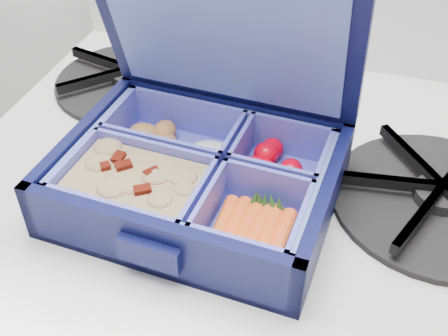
% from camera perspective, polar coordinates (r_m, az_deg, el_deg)
% --- Properties ---
extents(bento_box, '(0.25, 0.20, 0.06)m').
position_cam_1_polar(bento_box, '(0.50, -2.63, -0.97)').
color(bento_box, '#0A0C35').
rests_on(bento_box, stove).
extents(burner_grate, '(0.22, 0.22, 0.03)m').
position_cam_1_polar(burner_grate, '(0.54, 21.16, -2.32)').
color(burner_grate, black).
rests_on(burner_grate, stove).
extents(burner_grate_rear, '(0.22, 0.22, 0.02)m').
position_cam_1_polar(burner_grate_rear, '(0.68, -9.37, 9.16)').
color(burner_grate_rear, black).
rests_on(burner_grate_rear, stove).
extents(fork, '(0.08, 0.19, 0.01)m').
position_cam_1_polar(fork, '(0.59, 6.74, 2.92)').
color(fork, silver).
rests_on(fork, stove).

